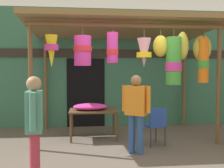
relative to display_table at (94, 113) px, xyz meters
The scene contains 8 objects.
ground_plane 1.16m from the display_table, 45.75° to the right, with size 30.00×30.00×0.00m, color #60564C.
shop_facade 2.02m from the display_table, 66.27° to the left, with size 12.05×0.29×3.46m.
market_stall_canopy 2.02m from the display_table, ahead, with size 4.55×2.53×2.86m.
display_table is the anchor object (origin of this frame).
flower_heap_on_table 0.17m from the display_table, 164.56° to the right, with size 0.82×0.57×0.16m.
folding_chair 1.52m from the display_table, 29.76° to the right, with size 0.50×0.50×0.84m.
customer_foreground 1.49m from the display_table, 57.22° to the right, with size 0.51×0.40×1.55m.
passerby_at_right 2.64m from the display_table, 110.51° to the right, with size 0.26×0.59×1.55m.
Camera 1 is at (-0.89, -5.52, 1.62)m, focal length 41.73 mm.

